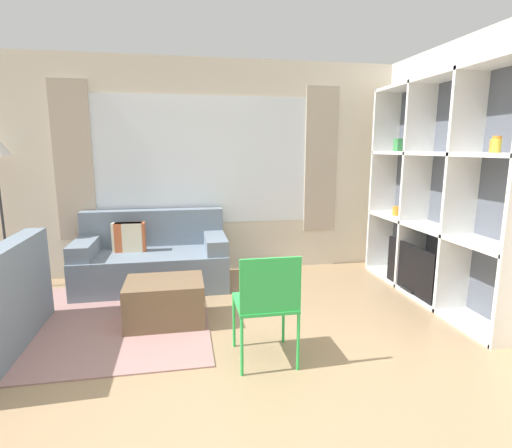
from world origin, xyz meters
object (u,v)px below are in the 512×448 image
Objects in this scene: couch_main at (152,259)px; ottoman at (165,302)px; shelving_unit at (439,195)px; folding_chair at (267,299)px.

ottoman is (0.18, -1.10, -0.11)m from couch_main.
shelving_unit reaches higher than folding_chair.
folding_chair reaches higher than ottoman.
ottoman is at bearing -177.44° from shelving_unit.
couch_main is (-3.02, 0.98, -0.81)m from shelving_unit.
shelving_unit is at bearing 2.56° from ottoman.
couch_main is 2.41× the size of ottoman.
ottoman is 1.22m from folding_chair.
couch_main is 1.12m from ottoman.
shelving_unit is at bearing -153.80° from folding_chair.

